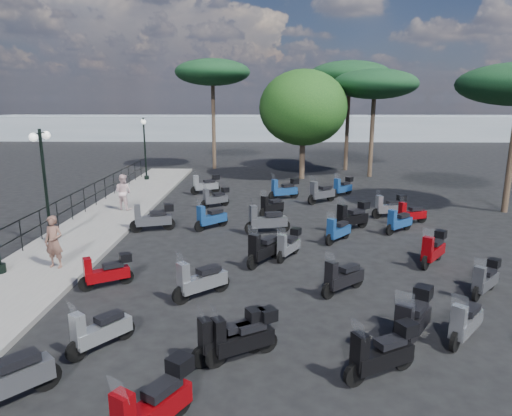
{
  "coord_description": "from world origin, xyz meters",
  "views": [
    {
      "loc": [
        0.39,
        -15.08,
        5.16
      ],
      "look_at": [
        0.04,
        1.38,
        1.2
      ],
      "focal_mm": 32.0,
      "sensor_mm": 36.0,
      "label": 1
    }
  ],
  "objects_px": {
    "woman": "(54,242)",
    "scooter_28": "(389,207)",
    "scooter_21": "(399,222)",
    "scooter_30": "(243,337)",
    "lamp_post_2": "(145,145)",
    "lamp_post_1": "(45,179)",
    "scooter_9": "(289,245)",
    "pine_2": "(213,73)",
    "scooter_27": "(411,214)",
    "scooter_7": "(200,281)",
    "scooter_14": "(342,278)",
    "scooter_19": "(465,323)",
    "scooter_10": "(266,221)",
    "scooter_17": "(284,190)",
    "scooter_23": "(321,193)",
    "scooter_11": "(215,198)",
    "scooter_6": "(153,407)",
    "scooter_4": "(211,218)",
    "scooter_0": "(2,381)",
    "scooter_15": "(338,231)",
    "scooter_16": "(271,206)",
    "scooter_3": "(153,218)",
    "scooter_26": "(485,280)",
    "scooter_2": "(107,272)",
    "scooter_20": "(433,250)",
    "pine_0": "(350,76)",
    "scooter_12": "(230,337)",
    "pedestrian_far": "(123,192)",
    "scooter_18": "(382,353)",
    "scooter_5": "(206,185)",
    "pine_1": "(375,84)",
    "broadleaf_tree": "(303,108)",
    "scooter_8": "(264,250)",
    "scooter_1": "(99,331)"
  },
  "relations": [
    {
      "from": "scooter_12",
      "to": "pine_0",
      "type": "bearing_deg",
      "value": -44.45
    },
    {
      "from": "scooter_26",
      "to": "scooter_30",
      "type": "distance_m",
      "value": 7.12
    },
    {
      "from": "scooter_14",
      "to": "scooter_30",
      "type": "bearing_deg",
      "value": 102.12
    },
    {
      "from": "scooter_7",
      "to": "scooter_19",
      "type": "xyz_separation_m",
      "value": [
        6.04,
        -2.1,
        -0.04
      ]
    },
    {
      "from": "scooter_4",
      "to": "pine_2",
      "type": "xyz_separation_m",
      "value": [
        -1.66,
        16.46,
        6.52
      ]
    },
    {
      "from": "lamp_post_2",
      "to": "scooter_6",
      "type": "bearing_deg",
      "value": -92.11
    },
    {
      "from": "scooter_4",
      "to": "scooter_5",
      "type": "relative_size",
      "value": 0.84
    },
    {
      "from": "woman",
      "to": "scooter_7",
      "type": "height_order",
      "value": "woman"
    },
    {
      "from": "scooter_4",
      "to": "scooter_17",
      "type": "distance_m",
      "value": 6.51
    },
    {
      "from": "scooter_27",
      "to": "pine_2",
      "type": "distance_m",
      "value": 19.58
    },
    {
      "from": "scooter_15",
      "to": "scooter_27",
      "type": "xyz_separation_m",
      "value": [
        3.45,
        2.57,
        -0.0
      ]
    },
    {
      "from": "scooter_19",
      "to": "scooter_30",
      "type": "height_order",
      "value": "scooter_30"
    },
    {
      "from": "scooter_7",
      "to": "scooter_14",
      "type": "bearing_deg",
      "value": -125.18
    },
    {
      "from": "woman",
      "to": "scooter_8",
      "type": "xyz_separation_m",
      "value": [
        6.33,
        0.8,
        -0.47
      ]
    },
    {
      "from": "woman",
      "to": "scooter_0",
      "type": "relative_size",
      "value": 1.08
    },
    {
      "from": "pedestrian_far",
      "to": "scooter_18",
      "type": "height_order",
      "value": "pedestrian_far"
    },
    {
      "from": "scooter_10",
      "to": "scooter_23",
      "type": "relative_size",
      "value": 1.18
    },
    {
      "from": "scooter_1",
      "to": "broadleaf_tree",
      "type": "xyz_separation_m",
      "value": [
        5.85,
        21.38,
        4.14
      ]
    },
    {
      "from": "scooter_0",
      "to": "scooter_26",
      "type": "bearing_deg",
      "value": -112.14
    },
    {
      "from": "scooter_21",
      "to": "scooter_30",
      "type": "xyz_separation_m",
      "value": [
        -5.68,
        -9.09,
        0.05
      ]
    },
    {
      "from": "scooter_4",
      "to": "scooter_6",
      "type": "distance_m",
      "value": 11.67
    },
    {
      "from": "scooter_11",
      "to": "scooter_16",
      "type": "xyz_separation_m",
      "value": [
        2.7,
        -1.56,
        -0.04
      ]
    },
    {
      "from": "scooter_0",
      "to": "scooter_3",
      "type": "distance_m",
      "value": 10.69
    },
    {
      "from": "scooter_2",
      "to": "scooter_7",
      "type": "xyz_separation_m",
      "value": [
        2.7,
        -0.65,
        0.03
      ]
    },
    {
      "from": "scooter_8",
      "to": "pine_0",
      "type": "relative_size",
      "value": 0.2
    },
    {
      "from": "scooter_15",
      "to": "scooter_16",
      "type": "height_order",
      "value": "scooter_15"
    },
    {
      "from": "scooter_10",
      "to": "scooter_17",
      "type": "bearing_deg",
      "value": -23.91
    },
    {
      "from": "pedestrian_far",
      "to": "scooter_15",
      "type": "xyz_separation_m",
      "value": [
        9.21,
        -4.32,
        -0.54
      ]
    },
    {
      "from": "woman",
      "to": "pine_2",
      "type": "xyz_separation_m",
      "value": [
        2.5,
        21.23,
        6.02
      ]
    },
    {
      "from": "lamp_post_1",
      "to": "scooter_27",
      "type": "height_order",
      "value": "lamp_post_1"
    },
    {
      "from": "scooter_0",
      "to": "scooter_20",
      "type": "xyz_separation_m",
      "value": [
        9.77,
        7.15,
        -0.02
      ]
    },
    {
      "from": "scooter_20",
      "to": "pine_0",
      "type": "relative_size",
      "value": 0.18
    },
    {
      "from": "lamp_post_1",
      "to": "scooter_26",
      "type": "height_order",
      "value": "lamp_post_1"
    },
    {
      "from": "pedestrian_far",
      "to": "scooter_3",
      "type": "distance_m",
      "value": 3.72
    },
    {
      "from": "pedestrian_far",
      "to": "scooter_12",
      "type": "distance_m",
      "value": 13.5
    },
    {
      "from": "scooter_0",
      "to": "pine_1",
      "type": "bearing_deg",
      "value": -72.74
    },
    {
      "from": "scooter_14",
      "to": "pine_1",
      "type": "height_order",
      "value": "pine_1"
    },
    {
      "from": "lamp_post_1",
      "to": "scooter_9",
      "type": "height_order",
      "value": "lamp_post_1"
    },
    {
      "from": "scooter_18",
      "to": "broadleaf_tree",
      "type": "height_order",
      "value": "broadleaf_tree"
    },
    {
      "from": "scooter_0",
      "to": "scooter_21",
      "type": "distance_m",
      "value": 14.41
    },
    {
      "from": "scooter_11",
      "to": "lamp_post_1",
      "type": "bearing_deg",
      "value": 102.96
    },
    {
      "from": "scooter_0",
      "to": "scooter_9",
      "type": "height_order",
      "value": "scooter_0"
    },
    {
      "from": "scooter_6",
      "to": "scooter_7",
      "type": "xyz_separation_m",
      "value": [
        0.01,
        5.09,
        -0.04
      ]
    },
    {
      "from": "scooter_15",
      "to": "scooter_17",
      "type": "bearing_deg",
      "value": -37.05
    },
    {
      "from": "woman",
      "to": "scooter_28",
      "type": "xyz_separation_m",
      "value": [
        11.87,
        6.78,
        -0.46
      ]
    },
    {
      "from": "scooter_5",
      "to": "scooter_10",
      "type": "xyz_separation_m",
      "value": [
        3.36,
        -7.61,
        -0.0
      ]
    },
    {
      "from": "scooter_8",
      "to": "scooter_10",
      "type": "distance_m",
      "value": 3.41
    },
    {
      "from": "pine_0",
      "to": "pine_2",
      "type": "bearing_deg",
      "value": 176.98
    },
    {
      "from": "scooter_6",
      "to": "scooter_7",
      "type": "height_order",
      "value": "scooter_6"
    },
    {
      "from": "scooter_21",
      "to": "lamp_post_2",
      "type": "bearing_deg",
      "value": 8.91
    }
  ]
}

